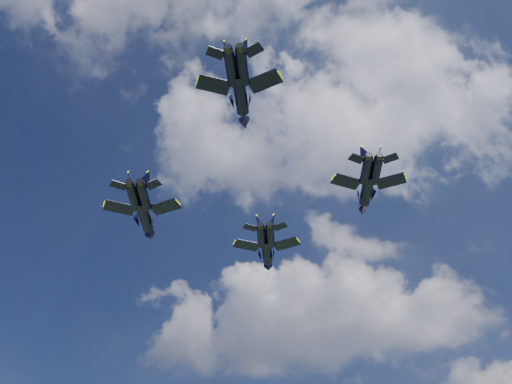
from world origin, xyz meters
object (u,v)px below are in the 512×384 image
object	(u,v)px
jet_right	(366,191)
jet_slot	(241,97)
jet_lead	(267,252)
jet_left	(145,217)

from	to	relation	value
jet_right	jet_slot	distance (m)	25.51
jet_slot	jet_lead	bearing A→B (deg)	88.87
jet_right	jet_slot	world-z (taller)	jet_slot
jet_lead	jet_slot	bearing A→B (deg)	-92.91
jet_right	jet_slot	xyz separation A→B (m)	(-13.57, -21.53, 1.74)
jet_lead	jet_right	bearing A→B (deg)	-49.30
jet_right	jet_slot	bearing A→B (deg)	-137.18
jet_left	jet_slot	size ratio (longest dim) A/B	1.08
jet_left	jet_right	distance (m)	34.88
jet_left	jet_right	size ratio (longest dim) A/B	1.07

